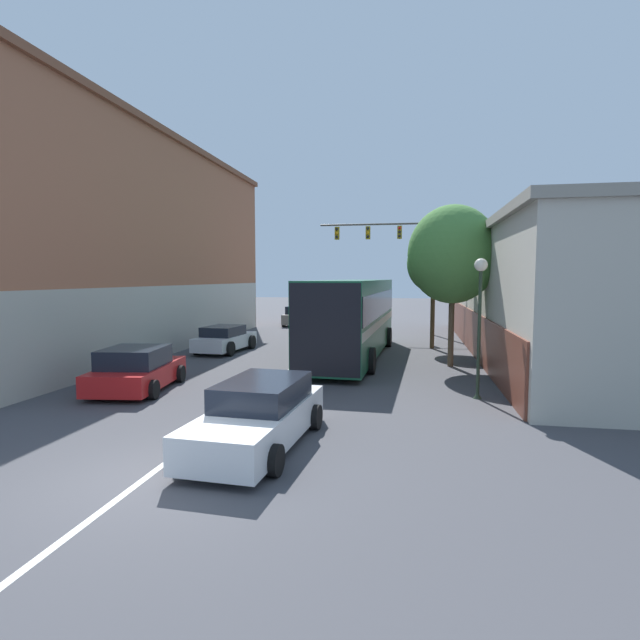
% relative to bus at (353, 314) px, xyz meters
% --- Properties ---
extents(ground_plane, '(160.00, 160.00, 0.00)m').
position_rel_bus_xyz_m(ground_plane, '(-2.05, -14.35, -1.94)').
color(ground_plane, '#424247').
extents(lane_center_line, '(0.14, 39.89, 0.01)m').
position_rel_bus_xyz_m(lane_center_line, '(-2.05, -0.40, -1.94)').
color(lane_center_line, silver).
rests_on(lane_center_line, ground_plane).
extents(building_left_brick, '(9.57, 24.09, 10.32)m').
position_rel_bus_xyz_m(building_left_brick, '(-13.12, 0.63, 3.33)').
color(building_left_brick, '#A86647').
rests_on(building_left_brick, ground_plane).
extents(building_right_storefront, '(10.17, 26.04, 5.71)m').
position_rel_bus_xyz_m(building_right_storefront, '(10.30, 3.37, 1.04)').
color(building_right_storefront, '#B7B2A3').
rests_on(building_right_storefront, ground_plane).
extents(bus, '(3.15, 12.23, 3.46)m').
position_rel_bus_xyz_m(bus, '(0.00, 0.00, 0.00)').
color(bus, '#145133').
rests_on(bus, ground_plane).
extents(hatchback_foreground, '(2.17, 4.75, 1.38)m').
position_rel_bus_xyz_m(hatchback_foreground, '(-0.57, -12.12, -1.29)').
color(hatchback_foreground, silver).
rests_on(hatchback_foreground, ground_plane).
extents(parked_car_left_near, '(2.54, 4.13, 1.38)m').
position_rel_bus_xyz_m(parked_car_left_near, '(-5.98, -7.82, -1.29)').
color(parked_car_left_near, red).
rests_on(parked_car_left_near, ground_plane).
extents(parked_car_left_mid, '(2.16, 4.08, 1.26)m').
position_rel_bus_xyz_m(parked_car_left_mid, '(-6.26, 0.50, -1.33)').
color(parked_car_left_mid, silver).
rests_on(parked_car_left_mid, ground_plane).
extents(parked_car_left_far, '(2.04, 4.68, 1.44)m').
position_rel_bus_xyz_m(parked_car_left_far, '(-5.77, 14.63, -1.26)').
color(parked_car_left_far, slate).
rests_on(parked_car_left_far, ground_plane).
extents(traffic_signal_gantry, '(7.22, 0.36, 7.20)m').
position_rel_bus_xyz_m(traffic_signal_gantry, '(1.64, 9.53, 3.35)').
color(traffic_signal_gantry, '#514C47').
rests_on(traffic_signal_gantry, ground_plane).
extents(street_lamp, '(0.38, 0.38, 4.13)m').
position_rel_bus_xyz_m(street_lamp, '(4.53, -6.99, 0.77)').
color(street_lamp, '#233323').
rests_on(street_lamp, ground_plane).
extents(street_tree_near, '(3.54, 3.19, 6.44)m').
position_rel_bus_xyz_m(street_tree_near, '(4.14, -1.61, 2.54)').
color(street_tree_near, brown).
rests_on(street_tree_near, ground_plane).
extents(street_tree_far, '(2.62, 2.36, 5.72)m').
position_rel_bus_xyz_m(street_tree_far, '(3.61, 3.48, 2.31)').
color(street_tree_far, '#4C3823').
rests_on(street_tree_far, ground_plane).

